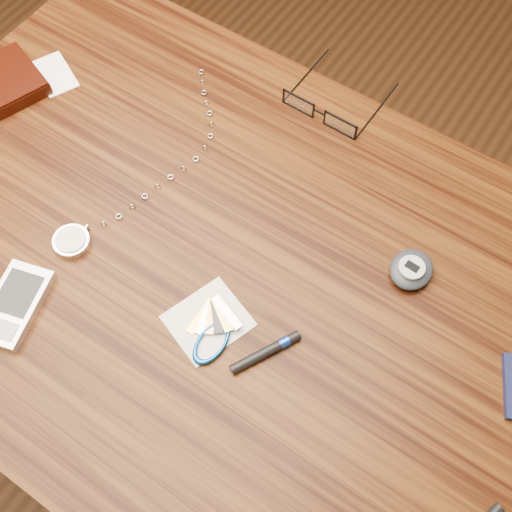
# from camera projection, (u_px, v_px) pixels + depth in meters

# --- Properties ---
(ground) EXTENTS (3.80, 3.80, 0.00)m
(ground) POSITION_uv_depth(u_px,v_px,m) (230.00, 405.00, 1.50)
(ground) COLOR #472814
(ground) RESTS_ON ground
(desk) EXTENTS (1.00, 0.70, 0.75)m
(desk) POSITION_uv_depth(u_px,v_px,m) (214.00, 287.00, 0.93)
(desk) COLOR #3C1E09
(desk) RESTS_ON ground
(wallet_and_card) EXTENTS (0.15, 0.15, 0.02)m
(wallet_and_card) POSITION_uv_depth(u_px,v_px,m) (10.00, 80.00, 0.96)
(wallet_and_card) COLOR black
(wallet_and_card) RESTS_ON desk
(eyeglasses) EXTENTS (0.13, 0.13, 0.03)m
(eyeglasses) POSITION_uv_depth(u_px,v_px,m) (322.00, 111.00, 0.93)
(eyeglasses) COLOR black
(eyeglasses) RESTS_ON desk
(pocket_watch) EXTENTS (0.10, 0.37, 0.02)m
(pocket_watch) POSITION_uv_depth(u_px,v_px,m) (80.00, 235.00, 0.84)
(pocket_watch) COLOR silver
(pocket_watch) RESTS_ON desk
(pda_phone) EXTENTS (0.09, 0.12, 0.02)m
(pda_phone) POSITION_uv_depth(u_px,v_px,m) (14.00, 305.00, 0.79)
(pda_phone) COLOR silver
(pda_phone) RESTS_ON desk
(pedometer) EXTENTS (0.06, 0.06, 0.03)m
(pedometer) POSITION_uv_depth(u_px,v_px,m) (411.00, 269.00, 0.81)
(pedometer) COLOR #22262D
(pedometer) RESTS_ON desk
(notepad_keys) EXTENTS (0.11, 0.11, 0.01)m
(notepad_keys) POSITION_uv_depth(u_px,v_px,m) (211.00, 330.00, 0.78)
(notepad_keys) COLOR white
(notepad_keys) RESTS_ON desk
(pocket_knife) EXTENTS (0.05, 0.08, 0.01)m
(pocket_knife) POSITION_uv_depth(u_px,v_px,m) (512.00, 386.00, 0.75)
(pocket_knife) COLOR #10183A
(pocket_knife) RESTS_ON desk
(black_blue_pen) EXTENTS (0.05, 0.09, 0.01)m
(black_blue_pen) POSITION_uv_depth(u_px,v_px,m) (268.00, 351.00, 0.77)
(black_blue_pen) COLOR black
(black_blue_pen) RESTS_ON desk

